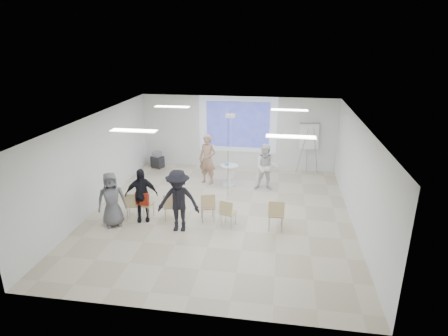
# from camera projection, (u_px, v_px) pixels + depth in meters

# --- Properties ---
(floor) EXTENTS (8.00, 9.00, 0.10)m
(floor) POSITION_uv_depth(u_px,v_px,m) (220.00, 215.00, 11.76)
(floor) COLOR beige
(floor) RESTS_ON ground
(ceiling) EXTENTS (8.00, 9.00, 0.10)m
(ceiling) POSITION_uv_depth(u_px,v_px,m) (220.00, 118.00, 10.72)
(ceiling) COLOR white
(ceiling) RESTS_ON wall_back
(wall_back) EXTENTS (8.00, 0.10, 3.00)m
(wall_back) POSITION_uv_depth(u_px,v_px,m) (238.00, 133.00, 15.48)
(wall_back) COLOR silver
(wall_back) RESTS_ON floor
(wall_left) EXTENTS (0.10, 9.00, 3.00)m
(wall_left) POSITION_uv_depth(u_px,v_px,m) (94.00, 162.00, 11.83)
(wall_left) COLOR silver
(wall_left) RESTS_ON floor
(wall_right) EXTENTS (0.10, 9.00, 3.00)m
(wall_right) POSITION_uv_depth(u_px,v_px,m) (360.00, 176.00, 10.66)
(wall_right) COLOR silver
(wall_right) RESTS_ON floor
(projection_halo) EXTENTS (3.20, 0.01, 2.30)m
(projection_halo) POSITION_uv_depth(u_px,v_px,m) (238.00, 125.00, 15.30)
(projection_halo) COLOR silver
(projection_halo) RESTS_ON wall_back
(projection_image) EXTENTS (2.60, 0.01, 1.90)m
(projection_image) POSITION_uv_depth(u_px,v_px,m) (238.00, 125.00, 15.29)
(projection_image) COLOR #343FB2
(projection_image) RESTS_ON wall_back
(pedestal_table) EXTENTS (0.80, 0.80, 0.81)m
(pedestal_table) POSITION_uv_depth(u_px,v_px,m) (229.00, 174.00, 13.87)
(pedestal_table) COLOR silver
(pedestal_table) RESTS_ON floor
(player_left) EXTENTS (0.90, 0.74, 2.13)m
(player_left) POSITION_uv_depth(u_px,v_px,m) (207.00, 156.00, 13.86)
(player_left) COLOR tan
(player_left) RESTS_ON floor
(player_right) EXTENTS (0.93, 0.75, 1.88)m
(player_right) POSITION_uv_depth(u_px,v_px,m) (266.00, 165.00, 13.32)
(player_right) COLOR white
(player_right) RESTS_ON floor
(controller_left) EXTENTS (0.07, 0.13, 0.04)m
(controller_left) POSITION_uv_depth(u_px,v_px,m) (213.00, 146.00, 13.95)
(controller_left) COLOR white
(controller_left) RESTS_ON player_left
(controller_right) EXTENTS (0.04, 0.11, 0.04)m
(controller_right) POSITION_uv_depth(u_px,v_px,m) (262.00, 154.00, 13.47)
(controller_right) COLOR white
(controller_right) RESTS_ON player_right
(chair_far_left) EXTENTS (0.46, 0.48, 0.83)m
(chair_far_left) POSITION_uv_depth(u_px,v_px,m) (132.00, 203.00, 11.33)
(chair_far_left) COLOR tan
(chair_far_left) RESTS_ON floor
(chair_left_mid) EXTENTS (0.48, 0.51, 0.90)m
(chair_left_mid) POSITION_uv_depth(u_px,v_px,m) (144.00, 203.00, 11.27)
(chair_left_mid) COLOR tan
(chair_left_mid) RESTS_ON floor
(chair_left_inner) EXTENTS (0.51, 0.53, 0.86)m
(chair_left_inner) POSITION_uv_depth(u_px,v_px,m) (170.00, 205.00, 11.20)
(chair_left_inner) COLOR tan
(chair_left_inner) RESTS_ON floor
(chair_center) EXTENTS (0.54, 0.56, 0.91)m
(chair_center) POSITION_uv_depth(u_px,v_px,m) (208.00, 205.00, 11.10)
(chair_center) COLOR tan
(chair_center) RESTS_ON floor
(chair_right_inner) EXTENTS (0.50, 0.52, 0.85)m
(chair_right_inner) POSITION_uv_depth(u_px,v_px,m) (227.00, 211.00, 10.78)
(chair_right_inner) COLOR tan
(chair_right_inner) RESTS_ON floor
(chair_right_far) EXTENTS (0.47, 0.50, 0.96)m
(chair_right_far) POSITION_uv_depth(u_px,v_px,m) (276.00, 213.00, 10.56)
(chair_right_far) COLOR tan
(chair_right_far) RESTS_ON floor
(red_jacket) EXTENTS (0.42, 0.15, 0.39)m
(red_jacket) POSITION_uv_depth(u_px,v_px,m) (142.00, 199.00, 11.07)
(red_jacket) COLOR maroon
(red_jacket) RESTS_ON chair_left_mid
(laptop) EXTENTS (0.37, 0.31, 0.02)m
(laptop) POSITION_uv_depth(u_px,v_px,m) (170.00, 205.00, 11.30)
(laptop) COLOR black
(laptop) RESTS_ON chair_left_inner
(audience_left) EXTENTS (1.23, 0.93, 1.88)m
(audience_left) POSITION_uv_depth(u_px,v_px,m) (141.00, 191.00, 11.05)
(audience_left) COLOR black
(audience_left) RESTS_ON floor
(audience_mid) EXTENTS (1.38, 0.81, 2.07)m
(audience_mid) POSITION_uv_depth(u_px,v_px,m) (178.00, 197.00, 10.43)
(audience_mid) COLOR black
(audience_mid) RESTS_ON floor
(audience_outer) EXTENTS (1.07, 0.94, 1.84)m
(audience_outer) POSITION_uv_depth(u_px,v_px,m) (111.00, 196.00, 10.76)
(audience_outer) COLOR slate
(audience_outer) RESTS_ON floor
(flipchart_easel) EXTENTS (0.89, 0.69, 2.08)m
(flipchart_easel) POSITION_uv_depth(u_px,v_px,m) (309.00, 136.00, 14.77)
(flipchart_easel) COLOR #92959A
(flipchart_easel) RESTS_ON floor
(av_cart) EXTENTS (0.57, 0.52, 0.70)m
(av_cart) POSITION_uv_depth(u_px,v_px,m) (157.00, 160.00, 15.76)
(av_cart) COLOR black
(av_cart) RESTS_ON floor
(ceiling_projector) EXTENTS (0.30, 0.25, 3.00)m
(ceiling_projector) POSITION_uv_depth(u_px,v_px,m) (230.00, 120.00, 12.22)
(ceiling_projector) COLOR white
(ceiling_projector) RESTS_ON ceiling
(fluor_panel_nw) EXTENTS (1.20, 0.30, 0.02)m
(fluor_panel_nw) POSITION_uv_depth(u_px,v_px,m) (172.00, 107.00, 12.90)
(fluor_panel_nw) COLOR white
(fluor_panel_nw) RESTS_ON ceiling
(fluor_panel_ne) EXTENTS (1.20, 0.30, 0.02)m
(fluor_panel_ne) POSITION_uv_depth(u_px,v_px,m) (289.00, 110.00, 12.32)
(fluor_panel_ne) COLOR white
(fluor_panel_ne) RESTS_ON ceiling
(fluor_panel_sw) EXTENTS (1.20, 0.30, 0.02)m
(fluor_panel_sw) POSITION_uv_depth(u_px,v_px,m) (134.00, 131.00, 9.64)
(fluor_panel_sw) COLOR white
(fluor_panel_sw) RESTS_ON ceiling
(fluor_panel_se) EXTENTS (1.20, 0.30, 0.02)m
(fluor_panel_se) POSITION_uv_depth(u_px,v_px,m) (291.00, 137.00, 9.06)
(fluor_panel_se) COLOR white
(fluor_panel_se) RESTS_ON ceiling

